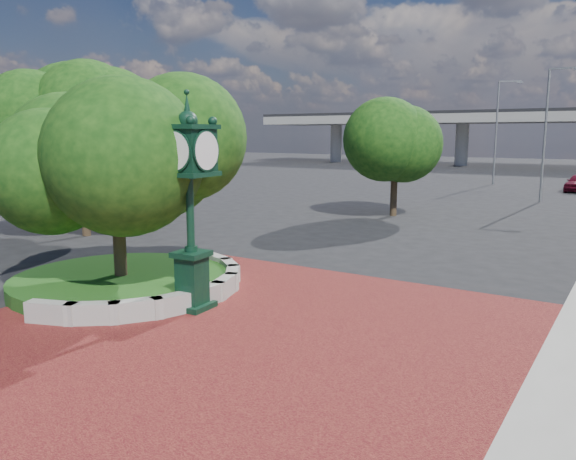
{
  "coord_description": "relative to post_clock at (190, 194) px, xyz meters",
  "views": [
    {
      "loc": [
        7.53,
        -10.62,
        4.4
      ],
      "look_at": [
        -0.24,
        1.5,
        1.93
      ],
      "focal_mm": 35.0,
      "sensor_mm": 36.0,
      "label": 1
    }
  ],
  "objects": [
    {
      "name": "plaza",
      "position": [
        1.9,
        -0.61,
        -2.93
      ],
      "size": [
        12.0,
        12.0,
        0.04
      ],
      "primitive_type": "cube",
      "color": "maroon",
      "rests_on": "ground"
    },
    {
      "name": "grass_bed",
      "position": [
        -3.1,
        0.39,
        -2.75
      ],
      "size": [
        6.1,
        6.1,
        0.4
      ],
      "primitive_type": "cylinder",
      "color": "#144816",
      "rests_on": "ground"
    },
    {
      "name": "planter_wall",
      "position": [
        -0.81,
        0.39,
        -2.68
      ],
      "size": [
        2.96,
        6.77,
        0.54
      ],
      "color": "#9E9B93",
      "rests_on": "ground"
    },
    {
      "name": "street_lamp_far",
      "position": [
        -1.89,
        41.57,
        2.29
      ],
      "size": [
        1.94,
        0.81,
        8.94
      ],
      "color": "slate",
      "rests_on": "ground"
    },
    {
      "name": "street_lamp_near",
      "position": [
        3.82,
        29.5,
        2.04
      ],
      "size": [
        1.91,
        0.26,
        8.51
      ],
      "color": "slate",
      "rests_on": "ground"
    },
    {
      "name": "tree_northwest",
      "position": [
        -11.1,
        5.39,
        1.18
      ],
      "size": [
        5.6,
        5.6,
        6.93
      ],
      "color": "#38281C",
      "rests_on": "ground"
    },
    {
      "name": "post_clock",
      "position": [
        0.0,
        0.0,
        0.0
      ],
      "size": [
        1.2,
        1.2,
        5.36
      ],
      "color": "black",
      "rests_on": "ground"
    },
    {
      "name": "ground",
      "position": [
        1.9,
        0.39,
        -2.95
      ],
      "size": [
        200.0,
        200.0,
        0.0
      ],
      "primitive_type": "plane",
      "color": "black",
      "rests_on": "ground"
    },
    {
      "name": "tree_street",
      "position": [
        -2.1,
        18.39,
        0.29
      ],
      "size": [
        4.4,
        4.4,
        5.45
      ],
      "color": "#38281C",
      "rests_on": "ground"
    },
    {
      "name": "tree_planter",
      "position": [
        -3.1,
        0.39,
        0.78
      ],
      "size": [
        5.2,
        5.2,
        6.33
      ],
      "color": "#38281C",
      "rests_on": "ground"
    }
  ]
}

